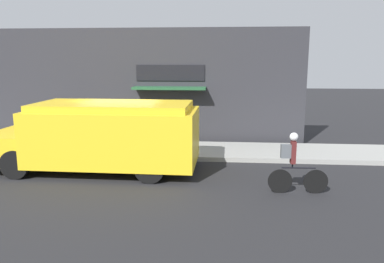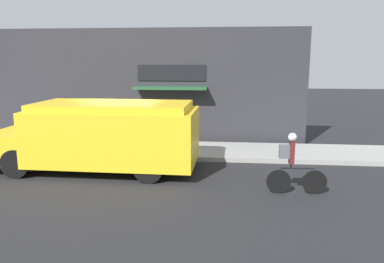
% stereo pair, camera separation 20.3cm
% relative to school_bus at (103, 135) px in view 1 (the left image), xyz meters
% --- Properties ---
extents(ground_plane, '(70.00, 70.00, 0.00)m').
position_rel_school_bus_xyz_m(ground_plane, '(0.26, 1.35, -1.15)').
color(ground_plane, '#232326').
extents(sidewalk, '(28.00, 2.54, 0.16)m').
position_rel_school_bus_xyz_m(sidewalk, '(0.26, 2.62, -1.07)').
color(sidewalk, '#999993').
rests_on(sidewalk, ground_plane).
extents(storefront, '(13.66, 0.89, 4.76)m').
position_rel_school_bus_xyz_m(storefront, '(0.29, 4.30, 1.23)').
color(storefront, '#2D2D33').
rests_on(storefront, ground_plane).
extents(school_bus, '(6.57, 2.89, 2.18)m').
position_rel_school_bus_xyz_m(school_bus, '(0.00, 0.00, 0.00)').
color(school_bus, yellow).
rests_on(school_bus, ground_plane).
extents(cyclist, '(1.58, 0.22, 1.63)m').
position_rel_school_bus_xyz_m(cyclist, '(5.63, -1.55, -0.34)').
color(cyclist, black).
rests_on(cyclist, ground_plane).
extents(trash_bin, '(0.55, 0.55, 0.85)m').
position_rel_school_bus_xyz_m(trash_bin, '(-2.09, 3.34, -0.56)').
color(trash_bin, '#38383D').
rests_on(trash_bin, sidewalk).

